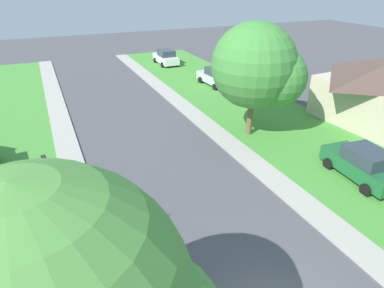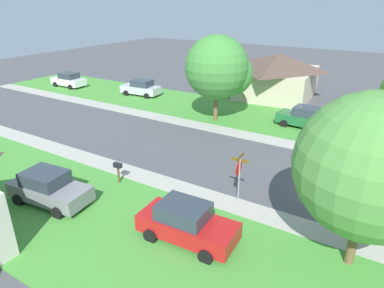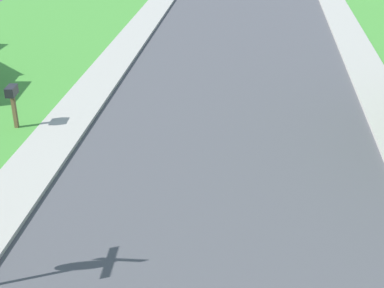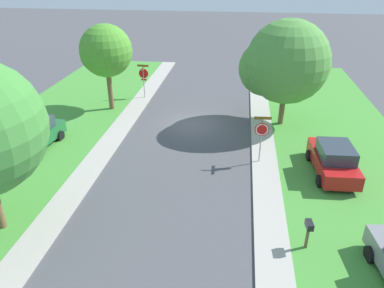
% 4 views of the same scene
% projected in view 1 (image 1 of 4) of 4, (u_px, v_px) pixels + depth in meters
% --- Properties ---
extents(sidewalk_east, '(1.40, 56.00, 0.10)m').
position_uv_depth(sidewalk_east, '(223.00, 138.00, 22.00)').
color(sidewalk_east, '#ADA89E').
rests_on(sidewalk_east, ground).
extents(lawn_east, '(8.00, 56.00, 0.08)m').
position_uv_depth(lawn_east, '(282.00, 126.00, 23.73)').
color(lawn_east, '#479338').
rests_on(lawn_east, ground).
extents(sidewalk_west, '(1.40, 56.00, 0.10)m').
position_uv_depth(sidewalk_west, '(73.00, 168.00, 18.57)').
color(sidewalk_west, '#ADA89E').
rests_on(sidewalk_west, ground).
extents(stop_sign_far_corner, '(0.92, 0.92, 2.77)m').
position_uv_depth(stop_sign_far_corner, '(98.00, 215.00, 12.00)').
color(stop_sign_far_corner, '#9E9EA3').
rests_on(stop_sign_far_corner, ground).
extents(car_silver_far_down_street, '(2.31, 4.44, 1.76)m').
position_uv_depth(car_silver_far_down_street, '(216.00, 77.00, 32.23)').
color(car_silver_far_down_street, silver).
rests_on(car_silver_far_down_street, ground).
extents(car_white_across_road, '(2.05, 4.31, 1.76)m').
position_uv_depth(car_white_across_road, '(166.00, 57.00, 39.85)').
color(car_white_across_road, white).
rests_on(car_white_across_road, ground).
extents(car_green_driveway_right, '(2.30, 4.43, 1.76)m').
position_uv_depth(car_green_driveway_right, '(363.00, 164.00, 17.28)').
color(car_green_driveway_right, '#1E6033').
rests_on(car_green_driveway_right, ground).
extents(tree_across_left, '(5.61, 5.22, 7.22)m').
position_uv_depth(tree_across_left, '(260.00, 69.00, 20.53)').
color(tree_across_left, brown).
rests_on(tree_across_left, ground).
extents(mailbox, '(0.28, 0.50, 1.31)m').
position_uv_depth(mailbox, '(45.00, 162.00, 17.21)').
color(mailbox, brown).
rests_on(mailbox, ground).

